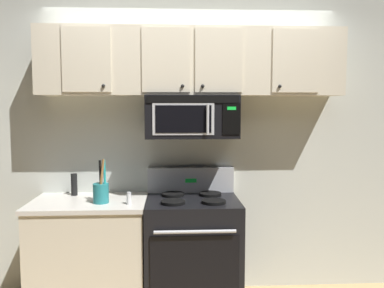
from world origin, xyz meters
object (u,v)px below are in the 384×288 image
(stove_range, at_px, (192,250))
(salt_shaker, at_px, (129,198))
(over_range_microwave, at_px, (192,117))
(pepper_mill, at_px, (74,185))
(utensil_crock_teal, at_px, (101,191))

(stove_range, xyz_separation_m, salt_shaker, (-0.50, -0.14, 0.48))
(over_range_microwave, bearing_deg, salt_shaker, -152.79)
(stove_range, relative_size, pepper_mill, 5.97)
(utensil_crock_teal, distance_m, salt_shaker, 0.24)
(over_range_microwave, distance_m, salt_shaker, 0.84)
(over_range_microwave, height_order, salt_shaker, over_range_microwave)
(stove_range, bearing_deg, pepper_mill, 168.63)
(stove_range, bearing_deg, salt_shaker, -164.26)
(pepper_mill, bearing_deg, salt_shaker, -34.39)
(stove_range, xyz_separation_m, utensil_crock_teal, (-0.73, -0.09, 0.53))
(utensil_crock_teal, bearing_deg, stove_range, 6.74)
(stove_range, distance_m, utensil_crock_teal, 0.90)
(salt_shaker, bearing_deg, over_range_microwave, 27.21)
(utensil_crock_teal, bearing_deg, over_range_microwave, 15.57)
(over_range_microwave, distance_m, pepper_mill, 1.16)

